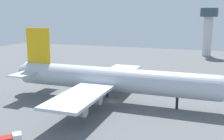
# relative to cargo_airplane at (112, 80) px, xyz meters

# --- Properties ---
(ground_plane) EXTENTS (253.77, 253.77, 0.00)m
(ground_plane) POSITION_rel_cargo_airplane_xyz_m (0.11, 0.00, -6.44)
(ground_plane) COLOR slate
(cargo_airplane) EXTENTS (63.44, 52.02, 20.63)m
(cargo_airplane) POSITION_rel_cargo_airplane_xyz_m (0.00, 0.00, 0.00)
(cargo_airplane) COLOR silver
(cargo_airplane) RESTS_ON ground_plane
(catering_truck) EXTENTS (2.90, 4.31, 2.35)m
(catering_truck) POSITION_rel_cargo_airplane_xyz_m (-6.26, 23.91, -5.24)
(catering_truck) COLOR #232328
(catering_truck) RESTS_ON ground_plane
(baggage_tug) EXTENTS (5.05, 4.78, 2.06)m
(baggage_tug) POSITION_rel_cargo_airplane_xyz_m (-9.59, -31.63, -5.35)
(baggage_tug) COLOR silver
(baggage_tug) RESTS_ON ground_plane
(safety_cone_nose) EXTENTS (0.58, 0.58, 0.83)m
(safety_cone_nose) POSITION_rel_cargo_airplane_xyz_m (28.66, -2.95, -6.03)
(safety_cone_nose) COLOR orange
(safety_cone_nose) RESTS_ON ground_plane
(safety_cone_tail) EXTENTS (0.51, 0.51, 0.73)m
(safety_cone_tail) POSITION_rel_cargo_airplane_xyz_m (-28.44, -2.78, -6.08)
(safety_cone_tail) COLOR orange
(safety_cone_tail) RESTS_ON ground_plane
(control_tower) EXTENTS (10.04, 10.04, 28.11)m
(control_tower) POSITION_rel_cargo_airplane_xyz_m (24.01, 101.24, 11.27)
(control_tower) COLOR silver
(control_tower) RESTS_ON ground_plane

